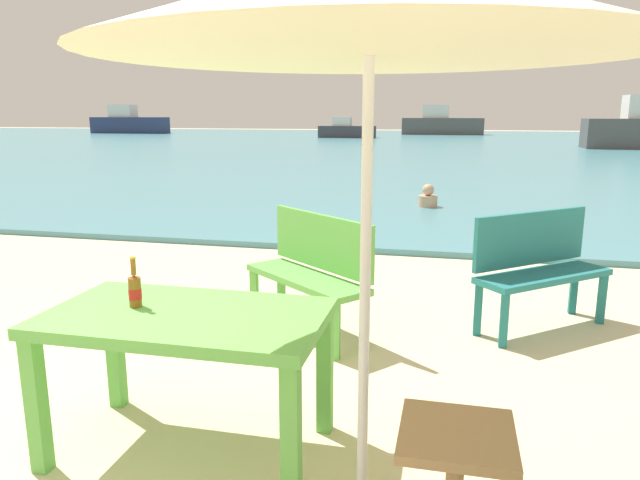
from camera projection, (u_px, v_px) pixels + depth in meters
The scene contains 11 objects.
sea_water at pixel (436, 145), 31.11m from camera, with size 120.00×50.00×0.08m, color teal.
picnic_table_green at pixel (187, 333), 2.94m from camera, with size 1.40×0.80×0.76m.
beer_bottle_amber at pixel (135, 289), 2.98m from camera, with size 0.07×0.07×0.26m.
patio_umbrella at pixel (370, 4), 2.10m from camera, with size 2.10×2.10×2.30m.
side_table_wood at pixel (455, 474), 2.28m from camera, with size 0.44×0.44×0.54m.
bench_teal_center at pixel (538, 263), 4.73m from camera, with size 1.15×1.05×0.95m.
bench_green_right at pixel (312, 266), 4.63m from camera, with size 1.16×1.04×0.95m.
swimmer_person at pixel (428, 198), 10.46m from camera, with size 0.34×0.34×0.41m.
boat_cargo_ship at pixel (129, 123), 48.01m from camera, with size 6.32×1.72×2.30m.
boat_ferry at pixel (346, 130), 39.34m from camera, with size 3.82×1.04×1.39m.
boat_fishing_trawler at pixel (442, 124), 44.98m from camera, with size 6.14×1.67×2.23m.
Camera 1 is at (1.06, -2.06, 1.74)m, focal length 32.73 mm.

